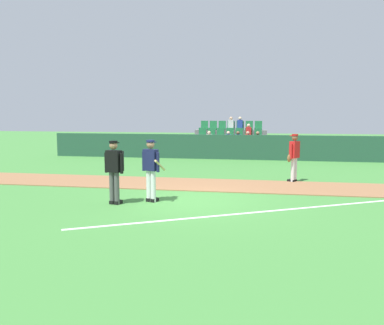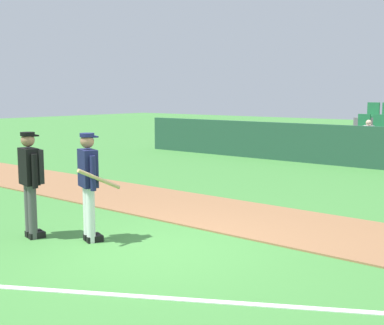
% 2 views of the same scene
% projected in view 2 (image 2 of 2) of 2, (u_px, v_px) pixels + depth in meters
% --- Properties ---
extents(ground_plane, '(80.00, 80.00, 0.00)m').
position_uv_depth(ground_plane, '(156.00, 248.00, 8.02)').
color(ground_plane, '#42843A').
extents(infield_dirt_path, '(28.00, 2.44, 0.03)m').
position_uv_depth(infield_dirt_path, '(246.00, 218.00, 9.94)').
color(infield_dirt_path, '#936642').
rests_on(infield_dirt_path, ground).
extents(foul_line_chalk, '(10.49, 6.00, 0.01)m').
position_uv_depth(foul_line_chalk, '(322.00, 309.00, 5.74)').
color(foul_line_chalk, white).
rests_on(foul_line_chalk, ground).
extents(batter_navy_jersey, '(0.61, 0.80, 1.76)m').
position_uv_depth(batter_navy_jersey, '(89.00, 183.00, 8.27)').
color(batter_navy_jersey, white).
rests_on(batter_navy_jersey, ground).
extents(umpire_home_plate, '(0.58, 0.37, 1.76)m').
position_uv_depth(umpire_home_plate, '(31.00, 178.00, 8.49)').
color(umpire_home_plate, '#4C4C4C').
rests_on(umpire_home_plate, ground).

